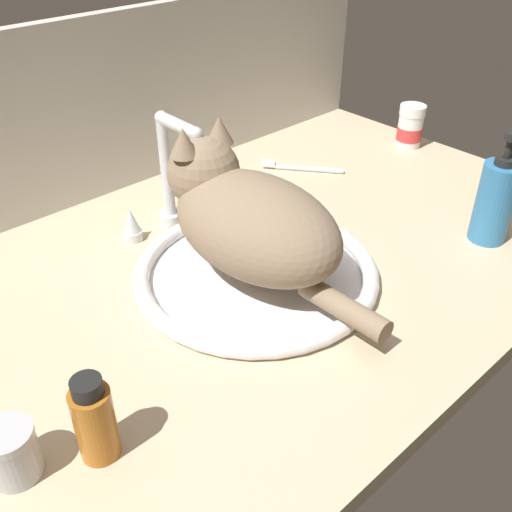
# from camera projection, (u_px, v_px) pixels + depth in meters

# --- Properties ---
(countertop) EXTENTS (1.19, 0.72, 0.03)m
(countertop) POSITION_uv_depth(u_px,v_px,m) (266.00, 267.00, 0.93)
(countertop) COLOR #CCB793
(countertop) RESTS_ON ground
(backsplash_wall) EXTENTS (1.19, 0.02, 0.35)m
(backsplash_wall) POSITION_uv_depth(u_px,v_px,m) (127.00, 110.00, 1.07)
(backsplash_wall) COLOR beige
(backsplash_wall) RESTS_ON ground
(sink_basin) EXTENTS (0.37, 0.37, 0.02)m
(sink_basin) POSITION_uv_depth(u_px,v_px,m) (256.00, 272.00, 0.88)
(sink_basin) COLOR white
(sink_basin) RESTS_ON countertop
(faucet) EXTENTS (0.19, 0.12, 0.20)m
(faucet) POSITION_uv_depth(u_px,v_px,m) (171.00, 183.00, 0.97)
(faucet) COLOR silver
(faucet) RESTS_ON countertop
(cat) EXTENTS (0.19, 0.41, 0.19)m
(cat) POSITION_uv_depth(u_px,v_px,m) (245.00, 215.00, 0.84)
(cat) COLOR #8C755B
(cat) RESTS_ON sink_basin
(soap_pump_bottle) EXTENTS (0.06, 0.06, 0.19)m
(soap_pump_bottle) POSITION_uv_depth(u_px,v_px,m) (495.00, 200.00, 0.94)
(soap_pump_bottle) COLOR teal
(soap_pump_bottle) RESTS_ON countertop
(pill_bottle) EXTENTS (0.06, 0.06, 0.09)m
(pill_bottle) POSITION_uv_depth(u_px,v_px,m) (410.00, 127.00, 1.26)
(pill_bottle) COLOR white
(pill_bottle) RESTS_ON countertop
(metal_jar) EXTENTS (0.05, 0.05, 0.06)m
(metal_jar) POSITION_uv_depth(u_px,v_px,m) (12.00, 453.00, 0.59)
(metal_jar) COLOR #B2B5BA
(metal_jar) RESTS_ON countertop
(amber_bottle) EXTENTS (0.04, 0.04, 0.11)m
(amber_bottle) POSITION_uv_depth(u_px,v_px,m) (94.00, 420.00, 0.60)
(amber_bottle) COLOR #B2661E
(amber_bottle) RESTS_ON countertop
(toothbrush) EXTENTS (0.11, 0.14, 0.02)m
(toothbrush) POSITION_uv_depth(u_px,v_px,m) (300.00, 168.00, 1.18)
(toothbrush) COLOR silver
(toothbrush) RESTS_ON countertop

